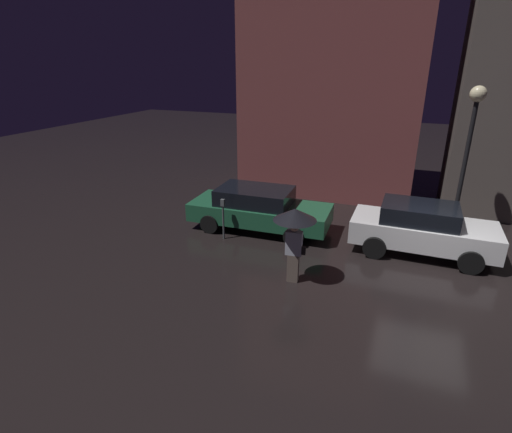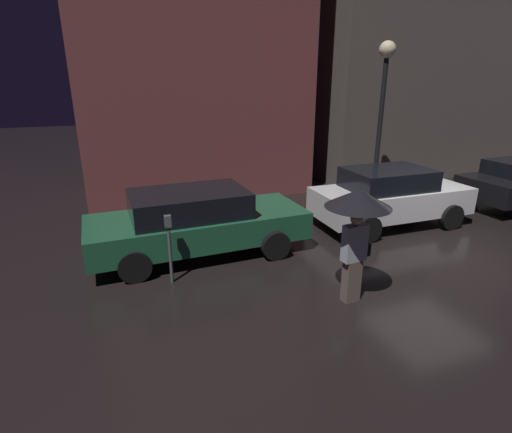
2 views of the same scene
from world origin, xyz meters
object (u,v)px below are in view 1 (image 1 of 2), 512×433
(parking_meter, at_px, (223,215))
(street_lamp_near, at_px, (472,128))
(parked_car_green, at_px, (259,208))
(parked_car_white, at_px, (422,228))
(pedestrian_with_umbrella, at_px, (295,223))

(parking_meter, bearing_deg, street_lamp_near, 25.46)
(parked_car_green, distance_m, parked_car_white, 5.15)
(parking_meter, bearing_deg, parked_car_green, 57.28)
(parking_meter, xyz_separation_m, street_lamp_near, (6.95, 3.31, 2.64))
(parked_car_white, distance_m, pedestrian_with_umbrella, 4.35)
(pedestrian_with_umbrella, xyz_separation_m, street_lamp_near, (4.11, 5.05, 1.84))
(parked_car_white, height_order, pedestrian_with_umbrella, pedestrian_with_umbrella)
(pedestrian_with_umbrella, height_order, street_lamp_near, street_lamp_near)
(parking_meter, height_order, street_lamp_near, street_lamp_near)
(parking_meter, relative_size, street_lamp_near, 0.29)
(parked_car_green, bearing_deg, street_lamp_near, 17.12)
(parking_meter, distance_m, street_lamp_near, 8.14)
(street_lamp_near, bearing_deg, pedestrian_with_umbrella, -129.12)
(parked_car_white, relative_size, parking_meter, 3.02)
(parked_car_green, xyz_separation_m, street_lamp_near, (6.19, 2.13, 2.72))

